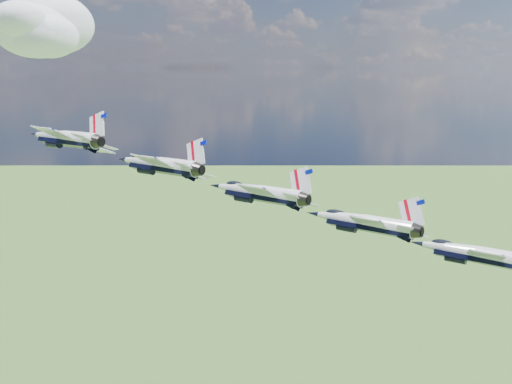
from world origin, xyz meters
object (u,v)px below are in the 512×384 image
jet_0 (64,138)px  jet_1 (157,164)px  jet_2 (256,192)px  jet_3 (361,222)px  jet_4 (471,253)px

jet_0 → jet_1: size_ratio=1.00×
jet_1 → jet_2: 13.48m
jet_1 → jet_2: jet_1 is taller
jet_1 → jet_3: bearing=-66.1°
jet_0 → jet_3: bearing=-66.1°
jet_1 → jet_2: bearing=-66.1°
jet_3 → jet_2: bearing=113.9°
jet_0 → jet_3: size_ratio=1.00×
jet_0 → jet_3: 40.44m
jet_1 → jet_2: size_ratio=1.00×
jet_1 → jet_4: 40.44m
jet_2 → jet_3: jet_2 is taller
jet_0 → jet_4: (37.06, -37.14, -12.45)m
jet_3 → jet_1: bearing=113.9°
jet_1 → jet_3: 26.96m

